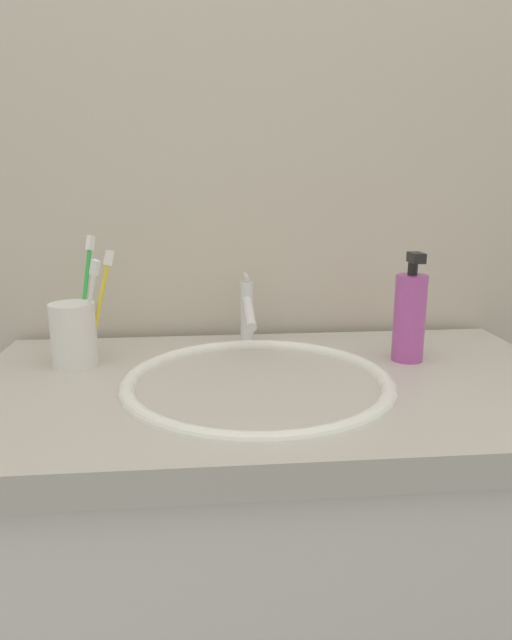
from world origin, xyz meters
name	(u,v)px	position (x,y,z in m)	size (l,w,h in m)	color
tiled_wall_back	(256,136)	(0.00, 0.30, 1.20)	(2.13, 0.04, 2.40)	beige
vanity_counter	(272,606)	(0.00, 0.00, 0.41)	(0.93, 0.52, 0.82)	silver
sink_basin	(258,412)	(-0.03, -0.01, 0.78)	(0.41, 0.41, 0.13)	white
faucet	(248,312)	(-0.03, 0.18, 0.89)	(0.02, 0.15, 0.13)	silver
toothbrush_cup	(74,335)	(-0.32, 0.10, 0.88)	(0.07, 0.07, 0.10)	white
toothbrush_yellow	(101,299)	(-0.27, 0.11, 0.93)	(0.05, 0.03, 0.18)	yellow
toothbrush_white	(89,306)	(-0.28, 0.08, 0.93)	(0.05, 0.04, 0.17)	white
toothbrush_green	(85,290)	(-0.30, 0.13, 0.94)	(0.04, 0.06, 0.20)	green
soap_dispenser	(410,316)	(0.24, 0.07, 0.90)	(0.05, 0.06, 0.18)	#B24CA5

